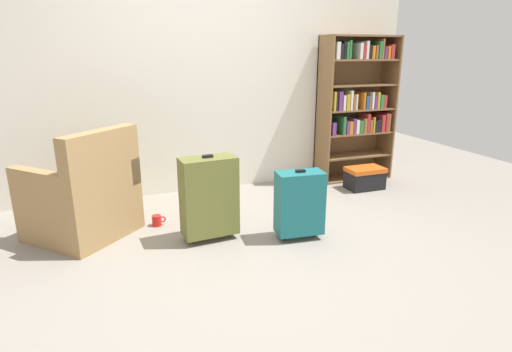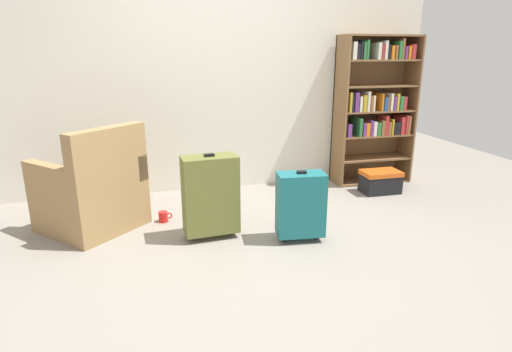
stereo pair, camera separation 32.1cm
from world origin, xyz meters
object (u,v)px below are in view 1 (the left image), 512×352
Objects in this scene: armchair at (84,199)px; suitcase_olive at (209,196)px; mug at (157,221)px; bookshelf at (356,103)px; suitcase_teal at (299,203)px; storage_box at (365,177)px.

armchair is 1.04m from suitcase_olive.
bookshelf is at bearing 15.83° from mug.
armchair reaches higher than suitcase_teal.
suitcase_teal is (1.06, -0.65, 0.26)m from mug.
suitcase_teal is at bearing -135.28° from bookshelf.
storage_box is at bearing 19.31° from suitcase_olive.
bookshelf reaches higher than armchair.
suitcase_teal is (1.63, -0.66, -0.01)m from armchair.
bookshelf is 4.04× the size of storage_box.
mug is at bearing 131.73° from suitcase_olive.
bookshelf is 13.66× the size of mug.
mug is 0.17× the size of suitcase_olive.
suitcase_teal is 0.83× the size of suitcase_olive.
bookshelf reaches higher than suitcase_teal.
suitcase_olive is at bearing -24.44° from armchair.
bookshelf is at bearing 44.72° from suitcase_teal.
suitcase_olive is at bearing 161.21° from suitcase_teal.
bookshelf is 1.66× the size of armchair.
armchair is 2.44× the size of storage_box.
storage_box is 1.55m from suitcase_teal.
bookshelf is 0.88m from storage_box.
suitcase_teal is at bearing -31.61° from mug.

